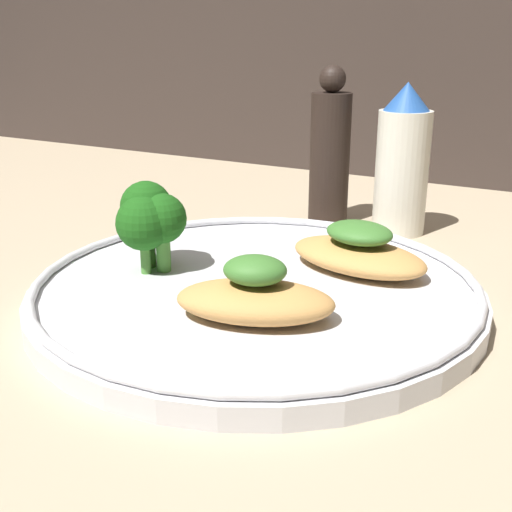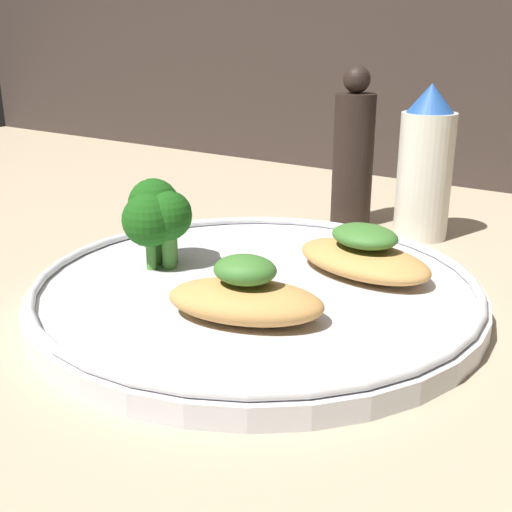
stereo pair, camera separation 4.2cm
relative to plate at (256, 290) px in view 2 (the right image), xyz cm
name	(u,v)px [view 2 (the right image)]	position (x,y,z in cm)	size (l,w,h in cm)	color
ground_plane	(256,310)	(0.00, 0.00, -1.49)	(180.00, 180.00, 1.00)	tan
plate	(256,290)	(0.00, 0.00, 0.00)	(30.20, 30.20, 2.00)	silver
grilled_meat_front	(245,296)	(2.64, -4.83, 1.81)	(10.58, 7.98, 3.91)	tan
grilled_meat_middle	(364,256)	(4.99, 5.90, 1.76)	(11.09, 7.51, 3.53)	tan
broccoli_bunch	(159,215)	(-7.72, -1.02, 4.23)	(5.04, 5.42, 6.28)	#4C8E38
sauce_bottle	(425,166)	(3.33, 20.77, 5.43)	(4.72, 4.72, 13.42)	silver
pepper_grinder	(353,155)	(-3.66, 20.77, 5.69)	(3.75, 3.75, 14.66)	black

